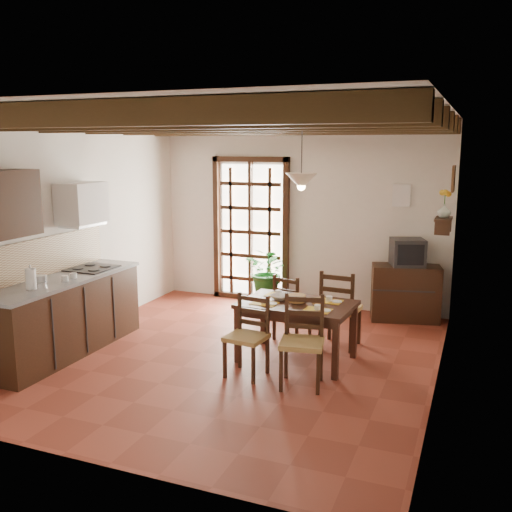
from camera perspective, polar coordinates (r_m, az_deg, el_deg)
The scene contains 25 objects.
ground_plane at distance 6.81m, azimuth -2.05°, elevation -10.08°, with size 5.00×5.00×0.00m, color maroon.
room_shell at distance 6.39m, azimuth -2.17°, elevation 5.30°, with size 4.52×5.02×2.81m.
ceiling_beams at distance 6.36m, azimuth -2.22°, elevation 13.16°, with size 4.50×4.34×0.20m.
french_door at distance 9.01m, azimuth -0.53°, elevation 2.89°, with size 1.26×0.11×2.32m.
kitchen_counter at distance 7.18m, azimuth -18.60°, elevation -5.57°, with size 0.64×2.25×1.38m.
upper_cabinet at distance 6.50m, azimuth -24.13°, elevation 4.74°, with size 0.35×0.80×0.70m, color black.
range_hood at distance 7.42m, azimuth -17.03°, elevation 4.99°, with size 0.38×0.60×0.54m.
counter_items at distance 7.13m, azimuth -18.37°, elevation -1.64°, with size 0.50×1.43×0.25m.
dining_table at distance 6.56m, azimuth 4.10°, elevation -5.40°, with size 1.32×0.90×0.69m.
chair_near_left at distance 6.22m, azimuth -0.91°, elevation -9.48°, with size 0.44×0.43×0.87m.
chair_near_right at distance 5.98m, azimuth 4.61°, elevation -10.17°, with size 0.50×0.49×0.94m.
chair_far_left at distance 7.35m, azimuth 3.59°, elevation -6.29°, with size 0.47×0.46×0.86m.
chair_far_right at distance 7.13m, azimuth 8.37°, elevation -6.62°, with size 0.48×0.46×0.97m.
table_setting at distance 6.54m, azimuth 4.11°, elevation -4.90°, with size 0.93×0.62×0.09m.
table_bowl at distance 6.65m, azimuth 2.43°, elevation -4.12°, with size 0.22×0.22×0.05m, color white.
sideboard at distance 8.35m, azimuth 14.71°, elevation -3.59°, with size 0.93×0.42×0.79m, color black.
crt_tv at distance 8.22m, azimuth 14.90°, elevation 0.36°, with size 0.55×0.53×0.38m.
fuse_box at distance 8.39m, azimuth 14.34°, elevation 5.89°, with size 0.25×0.03×0.32m, color white.
plant_pot at distance 8.82m, azimuth 1.24°, elevation -4.38°, with size 0.38×0.38×0.23m, color maroon.
potted_plant at distance 8.71m, azimuth 1.25°, elevation -1.46°, with size 1.75×1.50×1.95m, color #144C19.
wall_shelf at distance 7.49m, azimuth 18.23°, elevation 3.25°, with size 0.20×0.42×0.20m.
shelf_vase at distance 7.47m, azimuth 18.30°, elevation 4.30°, with size 0.15×0.15×0.15m, color #B2BFB2.
shelf_flowers at distance 7.45m, azimuth 18.39°, elevation 5.89°, with size 0.14×0.14×0.36m.
framed_picture at distance 7.43m, azimuth 19.13°, elevation 7.32°, with size 0.03×0.32×0.32m.
pendant_lamp at distance 6.40m, azimuth 4.56°, elevation 7.64°, with size 0.36×0.36×0.84m.
Camera 1 is at (2.56, -5.81, 2.46)m, focal length 40.00 mm.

